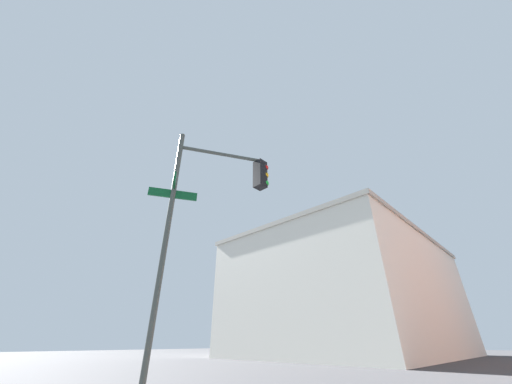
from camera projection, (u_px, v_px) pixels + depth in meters
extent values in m
cylinder|color=#474C47|center=(164.00, 247.00, 5.86)|extent=(0.12, 0.12, 6.10)
cylinder|color=#474C47|center=(222.00, 154.00, 7.39)|extent=(1.11, 1.92, 0.09)
cube|color=black|center=(260.00, 175.00, 7.45)|extent=(0.28, 0.28, 0.80)
sphere|color=red|center=(265.00, 168.00, 7.61)|extent=(0.18, 0.18, 0.18)
sphere|color=orange|center=(265.00, 175.00, 7.49)|extent=(0.18, 0.18, 0.18)
sphere|color=green|center=(266.00, 183.00, 7.37)|extent=(0.18, 0.18, 0.18)
cube|color=#0F5128|center=(173.00, 194.00, 6.47)|extent=(0.57, 0.98, 0.20)
cube|color=#0F5128|center=(174.00, 186.00, 6.58)|extent=(0.90, 0.52, 0.20)
cube|color=silver|center=(352.00, 300.00, 29.40)|extent=(16.75, 23.85, 10.32)
cube|color=#9D998E|center=(344.00, 251.00, 31.95)|extent=(17.05, 24.15, 0.40)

